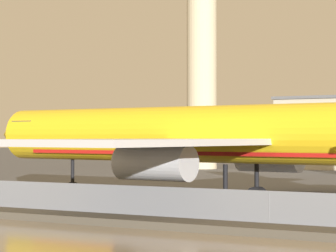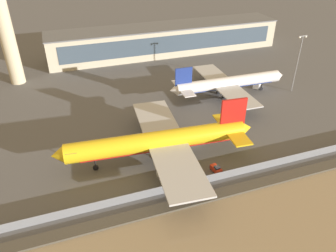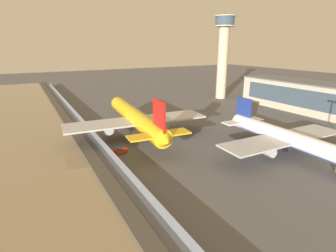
{
  "view_description": "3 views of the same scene",
  "coord_description": "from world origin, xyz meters",
  "px_view_note": "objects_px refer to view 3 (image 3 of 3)",
  "views": [
    {
      "loc": [
        20.72,
        -63.53,
        5.78
      ],
      "look_at": [
        -14.72,
        -4.15,
        6.65
      ],
      "focal_mm": 85.0,
      "sensor_mm": 36.0,
      "label": 1
    },
    {
      "loc": [
        -30.52,
        -67.72,
        51.35
      ],
      "look_at": [
        -5.36,
        3.67,
        4.7
      ],
      "focal_mm": 35.0,
      "sensor_mm": 36.0,
      "label": 2
    },
    {
      "loc": [
        62.86,
        -33.14,
        27.09
      ],
      "look_at": [
        -4.25,
        4.18,
        3.53
      ],
      "focal_mm": 28.0,
      "sensor_mm": 36.0,
      "label": 3
    }
  ],
  "objects_px": {
    "cargo_jet_yellow": "(136,118)",
    "baggage_tug": "(121,151)",
    "control_tower": "(223,50)",
    "passenger_jet_white": "(288,139)"
  },
  "relations": [
    {
      "from": "cargo_jet_yellow",
      "to": "baggage_tug",
      "type": "xyz_separation_m",
      "value": [
        11.18,
        -9.07,
        -4.92
      ]
    },
    {
      "from": "baggage_tug",
      "to": "control_tower",
      "type": "xyz_separation_m",
      "value": [
        -47.2,
        73.06,
        24.03
      ]
    },
    {
      "from": "cargo_jet_yellow",
      "to": "control_tower",
      "type": "relative_size",
      "value": 1.15
    },
    {
      "from": "cargo_jet_yellow",
      "to": "control_tower",
      "type": "height_order",
      "value": "control_tower"
    },
    {
      "from": "cargo_jet_yellow",
      "to": "baggage_tug",
      "type": "bearing_deg",
      "value": -39.04
    },
    {
      "from": "control_tower",
      "to": "cargo_jet_yellow",
      "type": "bearing_deg",
      "value": -60.63
    },
    {
      "from": "cargo_jet_yellow",
      "to": "passenger_jet_white",
      "type": "xyz_separation_m",
      "value": [
        33.41,
        27.42,
        -0.99
      ]
    },
    {
      "from": "passenger_jet_white",
      "to": "baggage_tug",
      "type": "height_order",
      "value": "passenger_jet_white"
    },
    {
      "from": "cargo_jet_yellow",
      "to": "baggage_tug",
      "type": "height_order",
      "value": "cargo_jet_yellow"
    },
    {
      "from": "passenger_jet_white",
      "to": "baggage_tug",
      "type": "bearing_deg",
      "value": -121.35
    }
  ]
}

